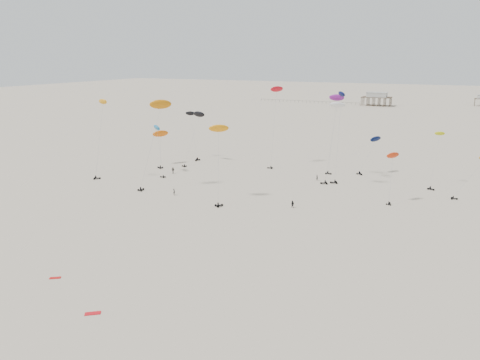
% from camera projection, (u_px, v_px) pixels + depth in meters
% --- Properties ---
extents(ground_plane, '(900.00, 900.00, 0.00)m').
position_uv_depth(ground_plane, '(344.00, 137.00, 210.07)').
color(ground_plane, '#C4B59B').
extents(pavilion_main, '(21.00, 13.00, 9.80)m').
position_uv_depth(pavilion_main, '(376.00, 100.00, 344.69)').
color(pavilion_main, brown).
rests_on(pavilion_main, ground).
extents(pier_fence, '(80.20, 0.20, 1.50)m').
position_uv_depth(pier_fence, '(308.00, 102.00, 366.65)').
color(pier_fence, black).
rests_on(pier_fence, ground).
extents(rig_0, '(3.74, 7.84, 12.36)m').
position_uv_depth(rig_0, '(392.00, 166.00, 115.77)').
color(rig_0, black).
rests_on(rig_0, ground).
extents(rig_1, '(4.53, 12.56, 25.74)m').
position_uv_depth(rig_1, '(339.00, 121.00, 135.29)').
color(rig_1, black).
rests_on(rig_1, ground).
extents(rig_2, '(8.81, 8.60, 16.85)m').
position_uv_depth(rig_2, '(193.00, 133.00, 165.32)').
color(rig_2, black).
rests_on(rig_2, ground).
extents(rig_3, '(3.71, 7.72, 23.14)m').
position_uv_depth(rig_3, '(100.00, 133.00, 137.95)').
color(rig_3, black).
rests_on(rig_3, ground).
extents(rig_4, '(6.36, 9.58, 11.91)m').
position_uv_depth(rig_4, '(372.00, 146.00, 144.57)').
color(rig_4, black).
rests_on(rig_4, ground).
extents(rig_5, '(9.14, 10.24, 13.18)m').
position_uv_depth(rig_5, '(479.00, 165.00, 120.01)').
color(rig_5, black).
rests_on(rig_5, ground).
extents(rig_7, '(9.75, 10.19, 15.92)m').
position_uv_depth(rig_7, '(158.00, 134.00, 144.89)').
color(rig_7, black).
rests_on(rig_7, ground).
extents(rig_8, '(5.93, 15.09, 26.66)m').
position_uv_depth(rig_8, '(276.00, 100.00, 155.75)').
color(rig_8, black).
rests_on(rig_8, ground).
extents(rig_9, '(3.05, 12.49, 16.65)m').
position_uv_depth(rig_9, '(435.00, 161.00, 129.92)').
color(rig_9, black).
rests_on(rig_9, ground).
extents(rig_10, '(5.18, 5.87, 23.18)m').
position_uv_depth(rig_10, '(334.00, 126.00, 130.69)').
color(rig_10, black).
rests_on(rig_10, ground).
extents(rig_11, '(7.84, 10.99, 12.46)m').
position_uv_depth(rig_11, '(160.00, 138.00, 156.38)').
color(rig_11, black).
rests_on(rig_11, ground).
extents(rig_12, '(4.61, 4.35, 24.31)m').
position_uv_depth(rig_12, '(335.00, 113.00, 141.16)').
color(rig_12, black).
rests_on(rig_12, ground).
extents(rig_13, '(5.94, 13.14, 24.17)m').
position_uv_depth(rig_13, '(158.00, 114.00, 128.35)').
color(rig_13, black).
rests_on(rig_13, ground).
extents(rig_14, '(8.52, 12.75, 19.57)m').
position_uv_depth(rig_14, '(219.00, 142.00, 117.44)').
color(rig_14, black).
rests_on(rig_14, ground).
extents(rig_15, '(5.13, 15.08, 19.40)m').
position_uv_depth(rig_15, '(197.00, 121.00, 160.73)').
color(rig_15, black).
rests_on(rig_15, ground).
extents(spectator_0, '(0.88, 0.86, 2.01)m').
position_uv_depth(spectator_0, '(174.00, 195.00, 122.50)').
color(spectator_0, black).
rests_on(spectator_0, ground).
extents(spectator_1, '(1.12, 0.83, 2.04)m').
position_uv_depth(spectator_1, '(292.00, 208.00, 112.25)').
color(spectator_1, black).
rests_on(spectator_1, ground).
extents(spectator_2, '(1.39, 0.82, 2.26)m').
position_uv_depth(spectator_2, '(173.00, 173.00, 145.26)').
color(spectator_2, black).
rests_on(spectator_2, ground).
extents(spectator_3, '(0.83, 0.80, 1.89)m').
position_uv_depth(spectator_3, '(317.00, 180.00, 137.10)').
color(spectator_3, black).
rests_on(spectator_3, ground).
extents(grounded_kite_a, '(2.30, 2.03, 0.08)m').
position_uv_depth(grounded_kite_a, '(93.00, 314.00, 65.97)').
color(grounded_kite_a, red).
rests_on(grounded_kite_a, ground).
extents(grounded_kite_b, '(1.89, 1.58, 0.07)m').
position_uv_depth(grounded_kite_b, '(55.00, 278.00, 76.56)').
color(grounded_kite_b, red).
rests_on(grounded_kite_b, ground).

